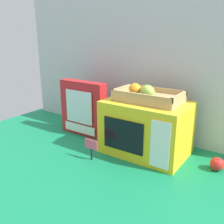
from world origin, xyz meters
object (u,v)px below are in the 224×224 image
at_px(toy_microwave, 146,128).
at_px(price_sign, 91,146).
at_px(food_groups_crate, 147,96).
at_px(cookie_set_box, 83,108).
at_px(loose_toy_apple, 217,164).

distance_m(toy_microwave, price_sign, 0.28).
bearing_deg(toy_microwave, price_sign, -128.83).
xyz_separation_m(toy_microwave, price_sign, (-0.17, -0.21, -0.06)).
height_order(food_groups_crate, price_sign, food_groups_crate).
distance_m(food_groups_crate, price_sign, 0.35).
xyz_separation_m(cookie_set_box, price_sign, (0.24, -0.22, -0.09)).
distance_m(cookie_set_box, loose_toy_apple, 0.75).
bearing_deg(food_groups_crate, toy_microwave, -35.49).
bearing_deg(price_sign, toy_microwave, 51.17).
bearing_deg(food_groups_crate, cookie_set_box, 177.97).
relative_size(food_groups_crate, cookie_set_box, 0.98).
height_order(toy_microwave, food_groups_crate, food_groups_crate).
xyz_separation_m(food_groups_crate, loose_toy_apple, (0.33, 0.02, -0.25)).
distance_m(cookie_set_box, price_sign, 0.34).
height_order(price_sign, loose_toy_apple, price_sign).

